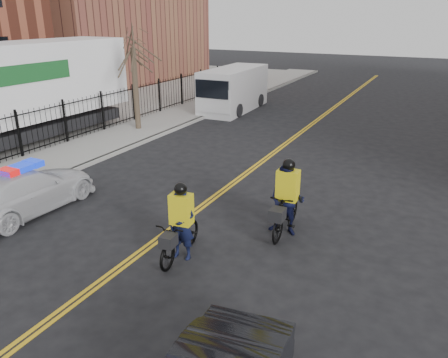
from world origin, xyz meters
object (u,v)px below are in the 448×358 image
at_px(cargo_van, 233,90).
at_px(cyclist_near, 182,232).
at_px(police_cruiser, 25,191).
at_px(cyclist_far, 287,205).

bearing_deg(cargo_van, cyclist_near, -70.14).
xyz_separation_m(police_cruiser, cyclist_far, (7.54, 2.19, 0.18)).
xyz_separation_m(cargo_van, cyclist_near, (6.57, -16.44, -0.57)).
bearing_deg(cyclist_near, police_cruiser, 172.45).
bearing_deg(police_cruiser, cargo_van, -87.05).
height_order(police_cruiser, cargo_van, cargo_van).
bearing_deg(cyclist_far, cargo_van, 119.48).
bearing_deg(cyclist_far, police_cruiser, -165.21).
distance_m(cargo_van, cyclist_far, 16.42).
xyz_separation_m(police_cruiser, cargo_van, (-0.89, 16.28, 0.58)).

